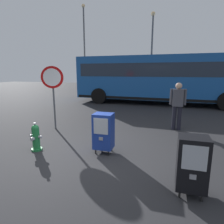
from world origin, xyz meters
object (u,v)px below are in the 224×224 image
(newspaper_box_primary, at_px, (104,131))
(street_light_near_left, at_px, (152,49))
(bus_near, at_px, (160,77))
(street_light_near_right, at_px, (84,44))
(fire_hydrant, at_px, (36,137))
(newspaper_box_secondary, at_px, (192,163))
(bus_far, at_px, (147,76))
(stop_sign, at_px, (53,85))
(pedestrian, at_px, (178,104))

(newspaper_box_primary, relative_size, street_light_near_left, 0.16)
(newspaper_box_primary, bearing_deg, bus_near, 83.63)
(street_light_near_right, bearing_deg, fire_hydrant, -71.28)
(newspaper_box_primary, relative_size, newspaper_box_secondary, 1.00)
(newspaper_box_secondary, relative_size, bus_far, 0.10)
(fire_hydrant, relative_size, bus_far, 0.07)
(newspaper_box_primary, height_order, bus_far, bus_far)
(newspaper_box_secondary, bearing_deg, bus_near, 96.03)
(bus_far, xyz_separation_m, street_light_near_right, (-6.04, 0.81, 2.90))
(newspaper_box_primary, bearing_deg, stop_sign, 147.96)
(newspaper_box_secondary, relative_size, street_light_near_right, 0.13)
(stop_sign, xyz_separation_m, pedestrian, (4.20, 1.14, -0.65))
(bus_near, height_order, street_light_near_right, street_light_near_right)
(street_light_near_left, relative_size, street_light_near_right, 0.80)
(newspaper_box_primary, bearing_deg, fire_hydrant, -168.06)
(street_light_near_right, bearing_deg, newspaper_box_primary, -64.29)
(newspaper_box_secondary, height_order, pedestrian, pedestrian)
(pedestrian, height_order, street_light_near_left, street_light_near_left)
(street_light_near_left, bearing_deg, stop_sign, -103.96)
(stop_sign, distance_m, pedestrian, 4.40)
(pedestrian, height_order, bus_far, bus_far)
(stop_sign, height_order, bus_far, bus_far)
(newspaper_box_secondary, height_order, street_light_near_left, street_light_near_left)
(newspaper_box_secondary, xyz_separation_m, street_light_near_right, (-8.26, 14.35, 4.04))
(newspaper_box_secondary, relative_size, pedestrian, 0.61)
(street_light_near_right, bearing_deg, pedestrian, -52.12)
(street_light_near_right, bearing_deg, bus_near, -33.09)
(newspaper_box_primary, distance_m, street_light_near_left, 11.80)
(pedestrian, height_order, bus_near, bus_near)
(newspaper_box_primary, bearing_deg, bus_far, 91.24)
(newspaper_box_secondary, height_order, bus_near, bus_near)
(fire_hydrant, relative_size, stop_sign, 0.33)
(stop_sign, distance_m, street_light_near_right, 12.65)
(newspaper_box_secondary, bearing_deg, pedestrian, 91.47)
(newspaper_box_secondary, distance_m, stop_sign, 5.19)
(fire_hydrant, relative_size, newspaper_box_secondary, 0.73)
(fire_hydrant, xyz_separation_m, street_light_near_right, (-4.56, 13.47, 4.26))
(fire_hydrant, bearing_deg, street_light_near_left, 81.01)
(bus_far, distance_m, street_light_near_right, 6.75)
(fire_hydrant, distance_m, street_light_near_right, 14.85)
(pedestrian, distance_m, street_light_near_left, 9.36)
(bus_near, bearing_deg, fire_hydrant, -104.77)
(bus_far, bearing_deg, street_light_near_right, 170.83)
(street_light_near_right, bearing_deg, street_light_near_left, -15.21)
(bus_near, xyz_separation_m, bus_far, (-1.20, 3.92, 0.00))
(pedestrian, bearing_deg, street_light_near_left, 101.27)
(stop_sign, xyz_separation_m, street_light_near_right, (-3.96, 11.63, 3.01))
(newspaper_box_secondary, distance_m, street_light_near_right, 17.04)
(stop_sign, xyz_separation_m, bus_far, (2.08, 10.83, 0.11))
(fire_hydrant, bearing_deg, bus_near, 72.96)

